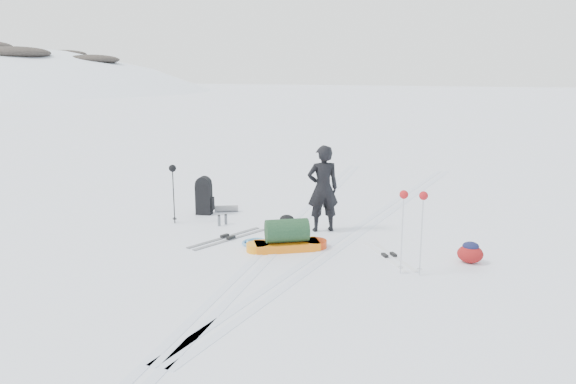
# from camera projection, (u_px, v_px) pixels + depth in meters

# --- Properties ---
(ground) EXTENTS (200.00, 200.00, 0.00)m
(ground) POSITION_uv_depth(u_px,v_px,m) (279.00, 241.00, 11.01)
(ground) COLOR white
(ground) RESTS_ON ground
(ski_tracks) EXTENTS (3.38, 17.97, 0.01)m
(ski_tracks) POSITION_uv_depth(u_px,v_px,m) (322.00, 232.00, 11.61)
(ski_tracks) COLOR silver
(ski_tracks) RESTS_ON ground
(skier) EXTENTS (0.79, 0.71, 1.80)m
(skier) POSITION_uv_depth(u_px,v_px,m) (323.00, 189.00, 11.55)
(skier) COLOR black
(skier) RESTS_ON ground
(pulk_sled) EXTENTS (1.54, 1.15, 0.59)m
(pulk_sled) POSITION_uv_depth(u_px,v_px,m) (287.00, 238.00, 10.47)
(pulk_sled) COLOR orange
(pulk_sled) RESTS_ON ground
(expedition_rucksack) EXTENTS (0.86, 0.73, 0.89)m
(expedition_rucksack) POSITION_uv_depth(u_px,v_px,m) (207.00, 197.00, 13.00)
(expedition_rucksack) COLOR black
(expedition_rucksack) RESTS_ON ground
(ski_poles_black) EXTENTS (0.16, 0.16, 1.30)m
(ski_poles_black) POSITION_uv_depth(u_px,v_px,m) (173.00, 175.00, 12.10)
(ski_poles_black) COLOR black
(ski_poles_black) RESTS_ON ground
(ski_poles_silver) EXTENTS (0.45, 0.17, 1.41)m
(ski_poles_silver) POSITION_uv_depth(u_px,v_px,m) (413.00, 205.00, 9.00)
(ski_poles_silver) COLOR silver
(ski_poles_silver) RESTS_ON ground
(touring_skis_grey) EXTENTS (0.96, 1.83, 0.07)m
(touring_skis_grey) POSITION_uv_depth(u_px,v_px,m) (228.00, 238.00, 11.18)
(touring_skis_grey) COLOR gray
(touring_skis_grey) RESTS_ON ground
(touring_skis_white) EXTENTS (1.21, 1.53, 0.06)m
(touring_skis_white) POSITION_uv_depth(u_px,v_px,m) (389.00, 256.00, 10.10)
(touring_skis_white) COLOR silver
(touring_skis_white) RESTS_ON ground
(rope_coil) EXTENTS (0.64, 0.64, 0.06)m
(rope_coil) POSITION_uv_depth(u_px,v_px,m) (256.00, 242.00, 10.85)
(rope_coil) COLOR #518EC6
(rope_coil) RESTS_ON ground
(small_daypack) EXTENTS (0.50, 0.41, 0.38)m
(small_daypack) POSITION_uv_depth(u_px,v_px,m) (470.00, 253.00, 9.76)
(small_daypack) COLOR maroon
(small_daypack) RESTS_ON ground
(thermos_pair) EXTENTS (0.16, 0.25, 0.25)m
(thermos_pair) POSITION_uv_depth(u_px,v_px,m) (222.00, 220.00, 12.12)
(thermos_pair) COLOR slate
(thermos_pair) RESTS_ON ground
(stuff_sack) EXTENTS (0.40, 0.36, 0.20)m
(stuff_sack) POSITION_uv_depth(u_px,v_px,m) (287.00, 219.00, 12.22)
(stuff_sack) COLOR black
(stuff_sack) RESTS_ON ground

